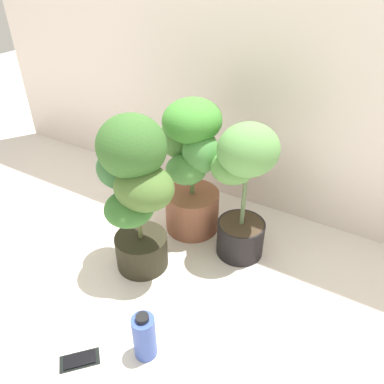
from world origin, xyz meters
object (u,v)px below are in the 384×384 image
(potted_plant_back_center, at_px, (191,164))
(nutrient_bottle, at_px, (144,336))
(cell_phone, at_px, (80,360))
(potted_plant_back_right, at_px, (242,184))
(potted_plant_center, at_px, (134,186))

(potted_plant_back_center, bearing_deg, nutrient_bottle, -72.16)
(potted_plant_back_center, relative_size, cell_phone, 4.66)
(cell_phone, bearing_deg, potted_plant_back_center, 136.28)
(nutrient_bottle, bearing_deg, potted_plant_back_right, 85.39)
(potted_plant_back_center, xyz_separation_m, cell_phone, (0.04, -0.88, -0.38))
(potted_plant_back_center, height_order, potted_plant_center, potted_plant_center)
(potted_plant_back_center, distance_m, potted_plant_center, 0.37)
(cell_phone, xyz_separation_m, nutrient_bottle, (0.19, 0.15, 0.09))
(potted_plant_back_center, height_order, cell_phone, potted_plant_back_center)
(potted_plant_back_center, height_order, potted_plant_back_right, potted_plant_back_center)
(potted_plant_back_center, bearing_deg, potted_plant_back_right, -7.97)
(potted_plant_back_center, distance_m, potted_plant_back_right, 0.29)
(cell_phone, bearing_deg, potted_plant_center, 144.44)
(potted_plant_back_right, distance_m, nutrient_bottle, 0.75)
(nutrient_bottle, bearing_deg, potted_plant_center, 128.54)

